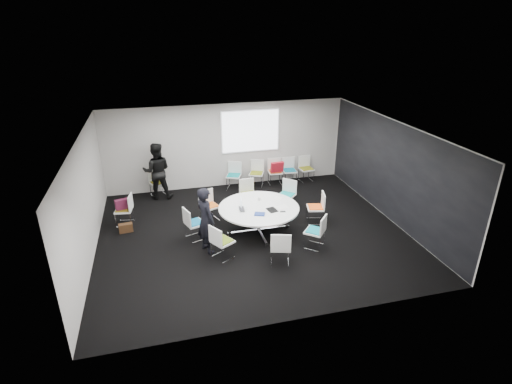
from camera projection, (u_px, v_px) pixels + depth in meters
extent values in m
cube|color=black|center=(253.00, 233.00, 10.75)|extent=(8.00, 7.00, 0.04)
cube|color=white|center=(252.00, 130.00, 9.62)|extent=(8.00, 7.00, 0.04)
cube|color=#B0ABA6|center=(227.00, 146.00, 13.31)|extent=(8.00, 0.04, 2.80)
cube|color=#B0ABA6|center=(300.00, 258.00, 7.06)|extent=(8.00, 0.04, 2.80)
cube|color=#B0ABA6|center=(85.00, 201.00, 9.26)|extent=(0.04, 7.00, 2.80)
cube|color=#B0ABA6|center=(392.00, 171.00, 11.10)|extent=(0.04, 7.00, 2.80)
cube|color=black|center=(391.00, 171.00, 11.10)|extent=(0.01, 6.94, 2.74)
cube|color=silver|center=(259.00, 230.00, 10.79)|extent=(0.90, 0.90, 0.08)
cylinder|color=silver|center=(259.00, 219.00, 10.66)|extent=(0.10, 0.10, 0.65)
cylinder|color=white|center=(259.00, 208.00, 10.52)|extent=(2.13, 2.13, 0.04)
cube|color=white|center=(250.00, 131.00, 13.26)|extent=(1.90, 0.03, 1.35)
cube|color=silver|center=(315.00, 215.00, 11.22)|extent=(0.51, 0.51, 0.42)
cube|color=white|center=(315.00, 208.00, 11.13)|extent=(0.54, 0.55, 0.04)
cube|color=#E25014|center=(315.00, 207.00, 11.12)|extent=(0.46, 0.48, 0.03)
cube|color=white|center=(323.00, 200.00, 11.04)|extent=(0.14, 0.46, 0.42)
cube|color=silver|center=(286.00, 202.00, 12.01)|extent=(0.59, 0.59, 0.42)
cube|color=white|center=(287.00, 195.00, 11.92)|extent=(0.64, 0.64, 0.04)
cube|color=#0D8987|center=(287.00, 194.00, 11.90)|extent=(0.55, 0.55, 0.03)
cube|color=white|center=(290.00, 186.00, 11.99)|extent=(0.36, 0.34, 0.42)
cube|color=silver|center=(249.00, 202.00, 12.06)|extent=(0.45, 0.45, 0.42)
cube|color=white|center=(249.00, 195.00, 11.96)|extent=(0.49, 0.47, 0.04)
cube|color=olive|center=(249.00, 194.00, 11.95)|extent=(0.43, 0.41, 0.03)
cube|color=white|center=(246.00, 185.00, 12.05)|extent=(0.46, 0.07, 0.42)
cube|color=silver|center=(210.00, 214.00, 11.30)|extent=(0.54, 0.54, 0.42)
cube|color=white|center=(210.00, 206.00, 11.21)|extent=(0.59, 0.58, 0.04)
cube|color=#D25A15|center=(210.00, 206.00, 11.20)|extent=(0.51, 0.50, 0.03)
cube|color=white|center=(206.00, 197.00, 11.27)|extent=(0.44, 0.20, 0.42)
cube|color=silver|center=(195.00, 231.00, 10.38)|extent=(0.53, 0.53, 0.42)
cube|color=white|center=(195.00, 223.00, 10.29)|extent=(0.56, 0.58, 0.04)
cube|color=#0A567D|center=(195.00, 222.00, 10.28)|extent=(0.49, 0.50, 0.03)
cube|color=white|center=(187.00, 217.00, 10.09)|extent=(0.18, 0.45, 0.42)
cube|color=silver|center=(223.00, 250.00, 9.54)|extent=(0.58, 0.58, 0.42)
cube|color=white|center=(223.00, 241.00, 9.45)|extent=(0.61, 0.62, 0.04)
cube|color=#5B7015|center=(223.00, 240.00, 9.44)|extent=(0.53, 0.54, 0.03)
cube|color=white|center=(215.00, 236.00, 9.22)|extent=(0.27, 0.41, 0.42)
cube|color=silver|center=(280.00, 255.00, 9.32)|extent=(0.52, 0.52, 0.42)
cube|color=white|center=(280.00, 247.00, 9.23)|extent=(0.57, 0.55, 0.04)
cube|color=red|center=(281.00, 246.00, 9.21)|extent=(0.49, 0.48, 0.03)
cube|color=white|center=(281.00, 243.00, 8.94)|extent=(0.45, 0.16, 0.42)
cube|color=silver|center=(314.00, 239.00, 9.99)|extent=(0.59, 0.59, 0.42)
cube|color=white|center=(315.00, 231.00, 9.90)|extent=(0.63, 0.64, 0.04)
cube|color=#0A7888|center=(315.00, 230.00, 9.89)|extent=(0.55, 0.55, 0.03)
cube|color=white|center=(323.00, 225.00, 9.72)|extent=(0.33, 0.37, 0.42)
cube|color=silver|center=(234.00, 182.00, 13.48)|extent=(0.55, 0.55, 0.42)
cube|color=white|center=(234.00, 176.00, 13.39)|extent=(0.60, 0.59, 0.04)
cube|color=#0A8486|center=(234.00, 175.00, 13.37)|extent=(0.52, 0.51, 0.03)
cube|color=white|center=(235.00, 167.00, 13.48)|extent=(0.44, 0.22, 0.42)
cube|color=silver|center=(256.00, 180.00, 13.66)|extent=(0.55, 0.55, 0.42)
cube|color=white|center=(256.00, 174.00, 13.57)|extent=(0.60, 0.59, 0.04)
cube|color=olive|center=(256.00, 173.00, 13.56)|extent=(0.52, 0.51, 0.03)
cube|color=white|center=(257.00, 165.00, 13.67)|extent=(0.44, 0.22, 0.42)
cube|color=silver|center=(275.00, 178.00, 13.81)|extent=(0.45, 0.45, 0.42)
cube|color=white|center=(275.00, 172.00, 13.72)|extent=(0.50, 0.48, 0.04)
cube|color=#DD5318|center=(275.00, 171.00, 13.71)|extent=(0.43, 0.41, 0.03)
cube|color=white|center=(274.00, 164.00, 13.82)|extent=(0.46, 0.08, 0.42)
cube|color=silver|center=(289.00, 177.00, 13.93)|extent=(0.44, 0.44, 0.42)
cube|color=white|center=(289.00, 171.00, 13.83)|extent=(0.48, 0.46, 0.04)
cube|color=#0C657F|center=(289.00, 170.00, 13.82)|extent=(0.42, 0.40, 0.03)
cube|color=white|center=(288.00, 163.00, 13.93)|extent=(0.46, 0.06, 0.42)
cube|color=silver|center=(306.00, 175.00, 14.08)|extent=(0.45, 0.45, 0.42)
cube|color=white|center=(306.00, 169.00, 13.99)|extent=(0.49, 0.48, 0.04)
cube|color=olive|center=(306.00, 168.00, 13.98)|extent=(0.43, 0.41, 0.03)
cube|color=white|center=(304.00, 161.00, 14.08)|extent=(0.46, 0.07, 0.42)
cube|color=silver|center=(125.00, 217.00, 11.10)|extent=(0.48, 0.48, 0.42)
cube|color=white|center=(124.00, 210.00, 11.01)|extent=(0.51, 0.53, 0.04)
cube|color=brown|center=(124.00, 209.00, 11.00)|extent=(0.44, 0.46, 0.03)
cube|color=white|center=(130.00, 202.00, 10.93)|extent=(0.11, 0.46, 0.42)
cube|color=silver|center=(159.00, 190.00, 12.90)|extent=(0.55, 0.55, 0.42)
cube|color=white|center=(158.00, 183.00, 12.81)|extent=(0.60, 0.58, 0.04)
cube|color=olive|center=(158.00, 182.00, 12.79)|extent=(0.52, 0.51, 0.03)
cube|color=white|center=(155.00, 175.00, 12.87)|extent=(0.44, 0.21, 0.42)
imported|color=black|center=(206.00, 220.00, 9.58)|extent=(0.61, 0.72, 1.68)
imported|color=black|center=(157.00, 171.00, 12.49)|extent=(0.94, 0.77, 1.81)
imported|color=#333338|center=(244.00, 209.00, 10.37)|extent=(0.23, 0.34, 0.03)
cube|color=silver|center=(241.00, 202.00, 10.48)|extent=(0.06, 0.30, 0.22)
cube|color=black|center=(272.00, 210.00, 10.33)|extent=(0.27, 0.33, 0.02)
cube|color=navy|center=(260.00, 214.00, 10.11)|extent=(0.32, 0.28, 0.03)
cube|color=white|center=(277.00, 199.00, 10.97)|extent=(0.35, 0.36, 0.00)
cube|color=white|center=(282.00, 207.00, 10.51)|extent=(0.35, 0.28, 0.00)
cylinder|color=white|center=(259.00, 199.00, 10.89)|extent=(0.08, 0.08, 0.09)
cube|color=black|center=(283.00, 212.00, 10.25)|extent=(0.15, 0.10, 0.01)
cube|color=#581731|center=(123.00, 204.00, 10.94)|extent=(0.42, 0.25, 0.28)
cube|color=#3D2413|center=(126.00, 228.00, 10.73)|extent=(0.37, 0.20, 0.24)
cube|color=#A81422|center=(277.00, 167.00, 13.43)|extent=(0.45, 0.19, 0.36)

